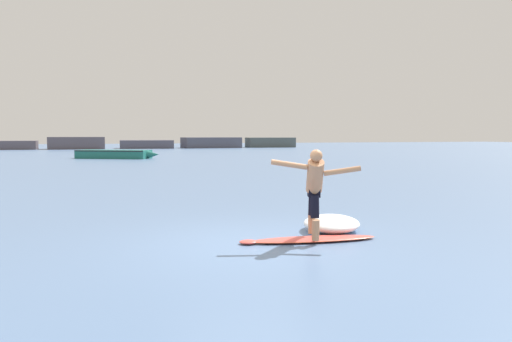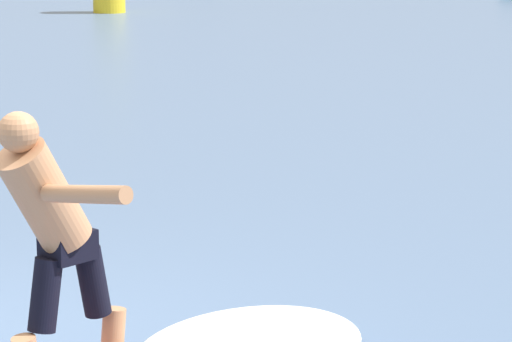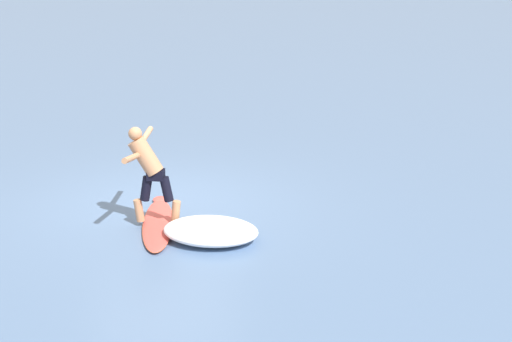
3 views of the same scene
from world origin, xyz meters
The scene contains 6 objects.
ground_plane centered at (0.00, 0.00, 0.00)m, with size 200.00×200.00×0.00m, color #55729C.
rock_jetty_breakwater centered at (1.70, 62.00, 0.68)m, with size 53.06×5.15×1.58m.
surfboard centered at (1.01, -0.14, 0.04)m, with size 2.49×0.77×0.21m.
surfer centered at (1.02, -0.26, 0.99)m, with size 1.47×0.92×1.55m.
fishing_boat_near_jetty centered at (-0.40, 32.82, 0.36)m, with size 6.38×4.43×0.67m.
wave_foam_at_tail centered at (1.79, 0.59, 0.15)m, with size 1.62×1.79×0.30m.
Camera 1 is at (-2.70, -7.97, 1.86)m, focal length 35.00 mm.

